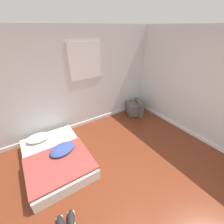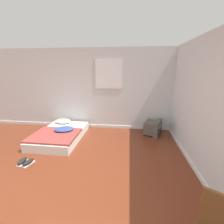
# 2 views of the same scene
# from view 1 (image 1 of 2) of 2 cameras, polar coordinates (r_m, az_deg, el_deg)

# --- Properties ---
(ground_plane) EXTENTS (20.00, 20.00, 0.00)m
(ground_plane) POSITION_cam_1_polar(r_m,az_deg,el_deg) (2.81, 9.99, -36.48)
(ground_plane) COLOR maroon
(wall_back) EXTENTS (7.66, 0.08, 2.60)m
(wall_back) POSITION_cam_1_polar(r_m,az_deg,el_deg) (3.91, -18.03, 9.71)
(wall_back) COLOR silver
(wall_back) RESTS_ON ground_plane
(mattress_bed) EXTENTS (1.21, 1.75, 0.37)m
(mattress_bed) POSITION_cam_1_polar(r_m,az_deg,el_deg) (3.52, -20.54, -15.77)
(mattress_bed) COLOR silver
(mattress_bed) RESTS_ON ground_plane
(crt_tv) EXTENTS (0.61, 0.67, 0.46)m
(crt_tv) POSITION_cam_1_polar(r_m,az_deg,el_deg) (4.94, 8.66, 1.44)
(crt_tv) COLOR #56514C
(crt_tv) RESTS_ON ground_plane
(sneaker_pair) EXTENTS (0.30, 0.29, 0.10)m
(sneaker_pair) POSITION_cam_1_polar(r_m,az_deg,el_deg) (2.82, -17.10, -34.97)
(sneaker_pair) COLOR silver
(sneaker_pair) RESTS_ON ground_plane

